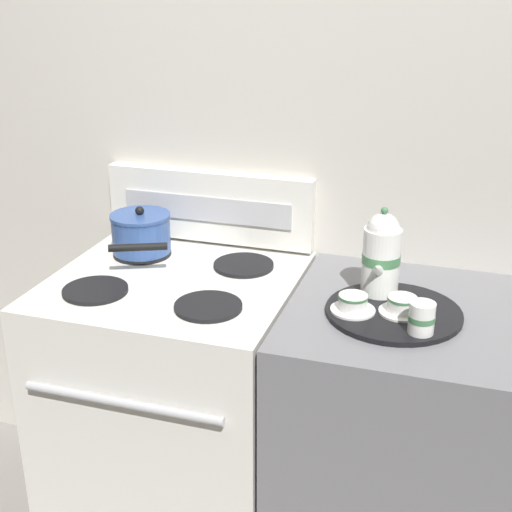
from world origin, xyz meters
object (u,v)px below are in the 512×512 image
at_px(teacup_right, 353,303).
at_px(stove, 179,412).
at_px(teacup_left, 402,305).
at_px(serving_tray, 394,312).
at_px(saucepan, 141,233).
at_px(creamer_jug, 422,318).
at_px(teapot, 381,254).

bearing_deg(teacup_right, stove, 172.06).
xyz_separation_m(teacup_left, teacup_right, (-0.12, -0.03, 0.00)).
bearing_deg(stove, serving_tray, -3.22).
bearing_deg(teacup_right, saucepan, 162.69).
bearing_deg(creamer_jug, saucepan, 162.05).
relative_size(saucepan, teapot, 1.21).
height_order(serving_tray, teapot, teapot).
height_order(stove, creamer_jug, creamer_jug).
bearing_deg(teacup_left, saucepan, 166.86).
distance_m(stove, teacup_right, 0.74).
relative_size(saucepan, teacup_right, 2.54).
xyz_separation_m(serving_tray, teapot, (-0.05, 0.09, 0.12)).
relative_size(serving_tray, teacup_right, 3.02).
relative_size(serving_tray, teapot, 1.44).
bearing_deg(teacup_right, serving_tray, 21.35).
distance_m(teacup_left, teacup_right, 0.12).
bearing_deg(teacup_left, serving_tray, 149.24).
relative_size(saucepan, serving_tray, 0.84).
height_order(stove, saucepan, saucepan).
distance_m(saucepan, teapot, 0.77).
relative_size(teacup_right, creamer_jug, 1.47).
xyz_separation_m(serving_tray, teacup_left, (0.02, -0.01, 0.03)).
bearing_deg(teacup_left, stove, 175.82).
distance_m(saucepan, teacup_right, 0.74).
xyz_separation_m(stove, teacup_right, (0.54, -0.08, 0.50)).
height_order(serving_tray, creamer_jug, creamer_jug).
xyz_separation_m(teapot, teacup_left, (0.07, -0.11, -0.09)).
xyz_separation_m(saucepan, serving_tray, (0.81, -0.18, -0.07)).
distance_m(serving_tray, teapot, 0.16).
bearing_deg(serving_tray, teapot, 119.71).
xyz_separation_m(serving_tray, creamer_jug, (0.08, -0.11, 0.05)).
bearing_deg(teapot, serving_tray, -60.29).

